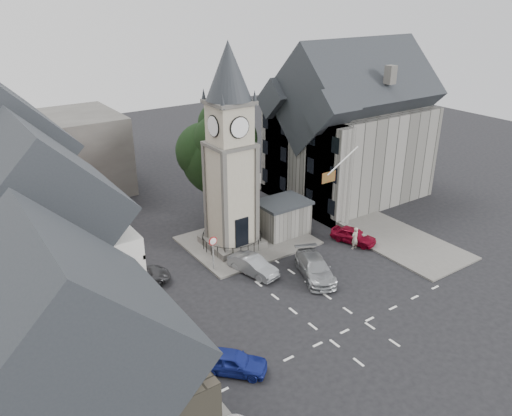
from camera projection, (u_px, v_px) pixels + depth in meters
ground at (292, 290)px, 35.14m from camera, size 120.00×120.00×0.00m
pavement_west at (89, 307)px, 33.17m from camera, size 6.00×30.00×0.14m
pavement_east at (339, 212)px, 47.37m from camera, size 6.00×26.00×0.14m
central_island at (247, 240)px, 41.93m from camera, size 10.00×8.00×0.16m
road_markings at (347, 330)px, 30.99m from camera, size 20.00×8.00×0.01m
clock_tower at (230, 152)px, 37.92m from camera, size 4.86×4.86×16.25m
stone_shelter at (282, 217)px, 42.67m from camera, size 4.30×3.30×3.08m
town_tree at (220, 146)px, 43.20m from camera, size 7.20×7.20×10.80m
warning_sign_post at (213, 247)px, 36.78m from camera, size 0.70×0.19×2.85m
terrace_cream at (15, 218)px, 30.52m from camera, size 8.10×7.60×12.80m
terrace_tudor at (49, 282)px, 24.63m from camera, size 8.10×7.60×12.00m
backdrop_west at (18, 163)px, 48.47m from camera, size 20.00×10.00×8.00m
east_building at (349, 136)px, 49.02m from camera, size 14.40×11.40×12.60m
east_boundary_wall at (303, 208)px, 47.28m from camera, size 0.40×16.00×0.90m
flagpole at (343, 161)px, 39.50m from camera, size 3.68×0.10×2.74m
car_west_blue at (232, 362)px, 27.40m from camera, size 3.86×3.84×1.32m
car_west_silver at (156, 369)px, 26.84m from camera, size 4.43×3.22×1.39m
car_west_grey at (137, 277)px, 35.49m from camera, size 5.00×3.05×1.30m
car_island_silver at (253, 265)px, 36.95m from camera, size 2.37×4.34×1.36m
car_island_east at (315, 268)px, 36.52m from camera, size 3.86×5.48×1.47m
car_east_red at (353, 235)px, 41.54m from camera, size 2.73×4.10×1.30m
pedestrian at (355, 238)px, 40.42m from camera, size 0.70×0.47×1.90m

